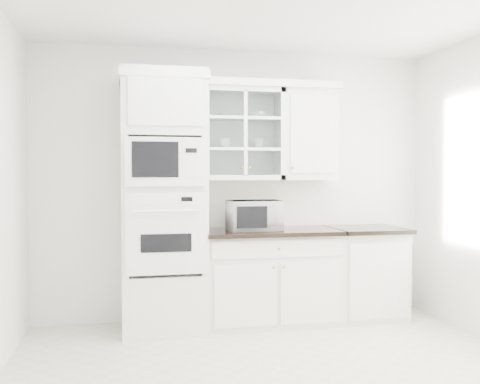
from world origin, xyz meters
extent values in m
cube|color=beige|center=(0.00, 0.00, 0.01)|extent=(4.00, 3.50, 0.01)
cube|color=white|center=(0.00, 1.74, 1.35)|extent=(4.00, 0.02, 2.70)
cube|color=white|center=(-0.75, 1.43, 1.20)|extent=(0.76, 0.65, 2.40)
cube|color=white|center=(-0.75, 1.09, 0.94)|extent=(0.70, 0.03, 0.72)
cube|color=black|center=(-0.75, 1.07, 0.86)|extent=(0.44, 0.01, 0.16)
cube|color=white|center=(-0.75, 1.09, 1.56)|extent=(0.70, 0.03, 0.43)
cube|color=black|center=(-0.84, 1.07, 1.58)|extent=(0.40, 0.01, 0.31)
cube|color=white|center=(0.28, 1.45, 0.44)|extent=(1.30, 0.60, 0.88)
cube|color=black|center=(0.28, 1.42, 0.90)|extent=(1.32, 0.67, 0.04)
cube|color=white|center=(1.28, 1.45, 0.44)|extent=(0.70, 0.60, 0.88)
cube|color=black|center=(1.28, 1.42, 0.90)|extent=(0.72, 0.67, 0.04)
cube|color=white|center=(0.03, 1.58, 1.85)|extent=(0.80, 0.33, 0.90)
cube|color=white|center=(0.03, 1.58, 1.70)|extent=(0.74, 0.29, 0.02)
cube|color=white|center=(0.03, 1.58, 2.00)|extent=(0.74, 0.29, 0.02)
cube|color=white|center=(0.71, 1.58, 1.85)|extent=(0.55, 0.33, 0.90)
cube|color=white|center=(-0.07, 1.56, 2.33)|extent=(2.14, 0.38, 0.07)
imported|color=white|center=(0.11, 1.40, 1.06)|extent=(0.51, 0.43, 0.29)
imported|color=white|center=(-0.13, 1.60, 2.03)|extent=(0.23, 0.23, 0.05)
imported|color=white|center=(0.18, 1.57, 2.04)|extent=(0.21, 0.21, 0.06)
imported|color=white|center=(-0.15, 1.57, 1.76)|extent=(0.13, 0.13, 0.09)
imported|color=white|center=(0.20, 1.58, 1.76)|extent=(0.13, 0.13, 0.11)
camera|label=1|loc=(-1.05, -3.58, 1.47)|focal=40.00mm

